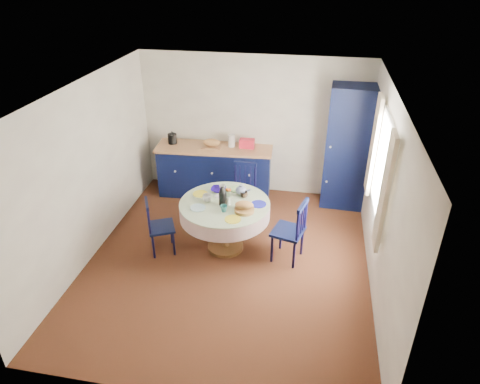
% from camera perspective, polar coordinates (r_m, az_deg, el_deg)
% --- Properties ---
extents(floor, '(4.50, 4.50, 0.00)m').
position_cam_1_polar(floor, '(6.34, -1.59, -9.10)').
color(floor, black).
rests_on(floor, ground).
extents(ceiling, '(4.50, 4.50, 0.00)m').
position_cam_1_polar(ceiling, '(5.18, -1.98, 13.15)').
color(ceiling, white).
rests_on(ceiling, wall_back).
extents(wall_back, '(4.00, 0.02, 2.50)m').
position_cam_1_polar(wall_back, '(7.67, 1.77, 8.77)').
color(wall_back, white).
rests_on(wall_back, floor).
extents(wall_left, '(0.02, 4.50, 2.50)m').
position_cam_1_polar(wall_left, '(6.34, -19.75, 2.39)').
color(wall_left, white).
rests_on(wall_left, floor).
extents(wall_right, '(0.02, 4.50, 2.50)m').
position_cam_1_polar(wall_right, '(5.63, 18.59, -0.91)').
color(wall_right, white).
rests_on(wall_right, floor).
extents(window, '(0.10, 1.74, 1.45)m').
position_cam_1_polar(window, '(5.76, 18.25, 2.96)').
color(window, white).
rests_on(window, wall_right).
extents(kitchen_counter, '(2.11, 0.78, 1.16)m').
position_cam_1_polar(kitchen_counter, '(7.84, -3.36, 3.01)').
color(kitchen_counter, black).
rests_on(kitchen_counter, floor).
extents(pantry_cabinet, '(0.77, 0.56, 2.13)m').
position_cam_1_polar(pantry_cabinet, '(7.46, 14.21, 5.70)').
color(pantry_cabinet, black).
rests_on(pantry_cabinet, floor).
extents(dining_table, '(1.31, 1.31, 1.07)m').
position_cam_1_polar(dining_table, '(6.21, -1.97, -2.45)').
color(dining_table, '#523917').
rests_on(dining_table, floor).
extents(chair_left, '(0.50, 0.51, 0.87)m').
position_cam_1_polar(chair_left, '(6.39, -10.81, -4.48)').
color(chair_left, black).
rests_on(chair_left, floor).
extents(chair_far, '(0.43, 0.41, 0.94)m').
position_cam_1_polar(chair_far, '(7.12, 0.47, 0.18)').
color(chair_far, black).
rests_on(chair_far, floor).
extents(chair_right, '(0.52, 0.53, 0.98)m').
position_cam_1_polar(chair_right, '(6.13, 6.80, -5.12)').
color(chair_right, black).
rests_on(chair_right, floor).
extents(mug_a, '(0.13, 0.13, 0.11)m').
position_cam_1_polar(mug_a, '(6.18, -4.40, -0.80)').
color(mug_a, silver).
rests_on(mug_a, dining_table).
extents(mug_b, '(0.10, 0.10, 0.09)m').
position_cam_1_polar(mug_b, '(5.93, -2.18, -2.21)').
color(mug_b, teal).
rests_on(mug_b, dining_table).
extents(mug_c, '(0.11, 0.11, 0.09)m').
position_cam_1_polar(mug_c, '(6.27, 0.56, -0.34)').
color(mug_c, black).
rests_on(mug_c, dining_table).
extents(mug_d, '(0.10, 0.10, 0.09)m').
position_cam_1_polar(mug_d, '(6.46, -2.37, 0.60)').
color(mug_d, silver).
rests_on(mug_d, dining_table).
extents(cobalt_bowl, '(0.22, 0.22, 0.05)m').
position_cam_1_polar(cobalt_bowl, '(6.44, -2.90, 0.33)').
color(cobalt_bowl, '#1D0A80').
rests_on(cobalt_bowl, dining_table).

